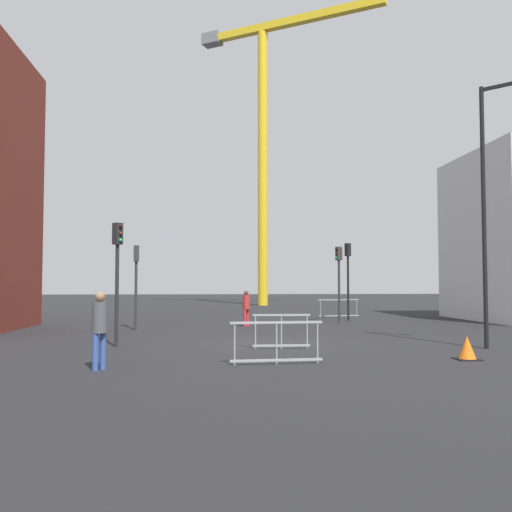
% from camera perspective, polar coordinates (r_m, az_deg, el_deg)
% --- Properties ---
extents(ground, '(160.00, 160.00, 0.00)m').
position_cam_1_polar(ground, '(18.86, 1.73, -9.09)').
color(ground, black).
extents(construction_crane, '(15.78, 10.07, 26.42)m').
position_cam_1_polar(construction_crane, '(51.77, 1.10, 14.21)').
color(construction_crane, yellow).
rests_on(construction_crane, ground).
extents(streetlamp_tall, '(1.51, 1.38, 8.33)m').
position_cam_1_polar(streetlamp_tall, '(18.73, 23.40, 6.03)').
color(streetlamp_tall, black).
rests_on(streetlamp_tall, ground).
extents(traffic_light_near, '(0.37, 0.37, 4.00)m').
position_cam_1_polar(traffic_light_near, '(18.17, -14.34, -0.75)').
color(traffic_light_near, '#232326').
rests_on(traffic_light_near, ground).
extents(traffic_light_far, '(0.32, 0.39, 4.23)m').
position_cam_1_polar(traffic_light_far, '(30.27, 9.61, -1.34)').
color(traffic_light_far, black).
rests_on(traffic_light_far, ground).
extents(traffic_light_island, '(0.39, 0.32, 3.92)m').
position_cam_1_polar(traffic_light_island, '(28.51, 8.68, -1.63)').
color(traffic_light_island, '#2D2D30').
rests_on(traffic_light_island, ground).
extents(traffic_light_verge, '(0.28, 0.38, 3.70)m').
position_cam_1_polar(traffic_light_verge, '(24.54, -12.46, -1.72)').
color(traffic_light_verge, '#2D2D30').
rests_on(traffic_light_verge, ground).
extents(pedestrian_walking, '(0.34, 0.34, 1.70)m').
position_cam_1_polar(pedestrian_walking, '(25.76, -1.03, -5.21)').
color(pedestrian_walking, red).
rests_on(pedestrian_walking, ground).
extents(pedestrian_waiting, '(0.34, 0.34, 1.84)m').
position_cam_1_polar(pedestrian_waiting, '(13.46, -16.09, -6.88)').
color(pedestrian_waiting, '#33519E').
rests_on(pedestrian_waiting, ground).
extents(safety_barrier_rear, '(2.52, 0.37, 1.08)m').
position_cam_1_polar(safety_barrier_rear, '(32.83, 8.67, -5.40)').
color(safety_barrier_rear, '#9EA0A5').
rests_on(safety_barrier_rear, ground).
extents(safety_barrier_left_run, '(2.38, 0.21, 1.08)m').
position_cam_1_polar(safety_barrier_left_run, '(13.93, 2.17, -8.98)').
color(safety_barrier_left_run, '#9EA0A5').
rests_on(safety_barrier_left_run, ground).
extents(safety_barrier_mid_span, '(1.81, 0.09, 1.08)m').
position_cam_1_polar(safety_barrier_mid_span, '(17.13, 2.68, -7.83)').
color(safety_barrier_mid_span, '#9EA0A5').
rests_on(safety_barrier_mid_span, ground).
extents(traffic_cone_striped, '(0.62, 0.62, 0.63)m').
position_cam_1_polar(traffic_cone_striped, '(15.80, 21.27, -9.05)').
color(traffic_cone_striped, black).
rests_on(traffic_cone_striped, ground).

